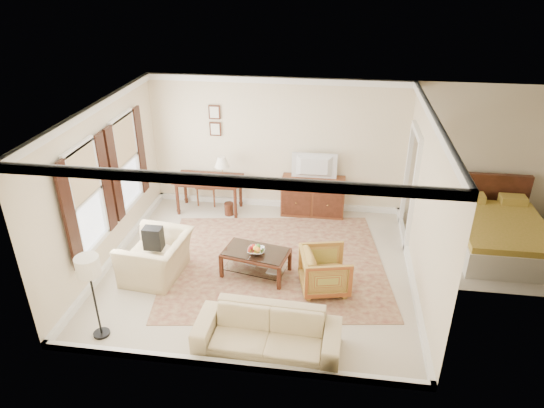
% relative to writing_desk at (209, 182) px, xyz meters
% --- Properties ---
extents(room_shell, '(5.51, 5.01, 2.91)m').
position_rel_writing_desk_xyz_m(room_shell, '(1.44, -2.04, 1.80)').
color(room_shell, beige).
rests_on(room_shell, ground).
extents(annex_bedroom, '(3.00, 2.70, 2.90)m').
position_rel_writing_desk_xyz_m(annex_bedroom, '(5.93, -0.89, -0.34)').
color(annex_bedroom, beige).
rests_on(annex_bedroom, ground).
extents(window_front, '(0.12, 1.56, 1.80)m').
position_rel_writing_desk_xyz_m(window_front, '(-1.26, -2.74, 0.87)').
color(window_front, '#CCB284').
rests_on(window_front, room_shell).
extents(window_rear, '(0.12, 1.56, 1.80)m').
position_rel_writing_desk_xyz_m(window_rear, '(-1.26, -1.14, 0.87)').
color(window_rear, '#CCB284').
rests_on(window_rear, room_shell).
extents(doorway, '(0.10, 1.12, 2.25)m').
position_rel_writing_desk_xyz_m(doorway, '(4.15, -0.54, 0.40)').
color(doorway, white).
rests_on(doorway, room_shell).
extents(rug, '(4.43, 3.95, 0.01)m').
position_rel_writing_desk_xyz_m(rug, '(1.70, -1.87, -0.67)').
color(rug, maroon).
rests_on(rug, room_shell).
extents(writing_desk, '(1.44, 0.72, 0.79)m').
position_rel_writing_desk_xyz_m(writing_desk, '(0.00, 0.00, 0.00)').
color(writing_desk, '#512517').
rests_on(writing_desk, room_shell).
extents(desk_chair, '(0.46, 0.46, 1.05)m').
position_rel_writing_desk_xyz_m(desk_chair, '(-0.13, 0.35, -0.15)').
color(desk_chair, brown).
rests_on(desk_chair, room_shell).
extents(desk_lamp, '(0.32, 0.32, 0.50)m').
position_rel_writing_desk_xyz_m(desk_lamp, '(0.32, 0.00, 0.36)').
color(desk_lamp, silver).
rests_on(desk_lamp, writing_desk).
extents(framed_prints, '(0.25, 0.04, 0.68)m').
position_rel_writing_desk_xyz_m(framed_prints, '(0.10, 0.43, 1.26)').
color(framed_prints, '#512517').
rests_on(framed_prints, room_shell).
extents(sideboard, '(1.35, 0.52, 0.83)m').
position_rel_writing_desk_xyz_m(sideboard, '(2.26, 0.17, -0.26)').
color(sideboard, brown).
rests_on(sideboard, room_shell).
extents(tv, '(0.91, 0.52, 0.12)m').
position_rel_writing_desk_xyz_m(tv, '(2.26, 0.15, 0.61)').
color(tv, black).
rests_on(tv, sideboard).
extents(coffee_table, '(1.23, 0.87, 0.48)m').
position_rel_writing_desk_xyz_m(coffee_table, '(1.42, -2.26, -0.31)').
color(coffee_table, '#512517').
rests_on(coffee_table, room_shell).
extents(fruit_bowl, '(0.42, 0.42, 0.10)m').
position_rel_writing_desk_xyz_m(fruit_bowl, '(1.44, -2.31, -0.15)').
color(fruit_bowl, silver).
rests_on(fruit_bowl, coffee_table).
extents(book_a, '(0.27, 0.15, 0.38)m').
position_rel_writing_desk_xyz_m(book_a, '(1.28, -2.11, -0.49)').
color(book_a, brown).
rests_on(book_a, coffee_table).
extents(book_b, '(0.28, 0.09, 0.38)m').
position_rel_writing_desk_xyz_m(book_b, '(1.66, -2.32, -0.49)').
color(book_b, brown).
rests_on(book_b, coffee_table).
extents(striped_armchair, '(0.88, 0.92, 0.80)m').
position_rel_writing_desk_xyz_m(striped_armchair, '(2.64, -2.52, -0.28)').
color(striped_armchair, '#994A21').
rests_on(striped_armchair, room_shell).
extents(club_armchair, '(0.87, 1.24, 1.02)m').
position_rel_writing_desk_xyz_m(club_armchair, '(-0.29, -2.54, -0.17)').
color(club_armchair, '#CEB38B').
rests_on(club_armchair, room_shell).
extents(backpack, '(0.31, 0.37, 0.40)m').
position_rel_writing_desk_xyz_m(backpack, '(-0.32, -2.50, 0.09)').
color(backpack, black).
rests_on(backpack, club_armchair).
extents(sofa, '(2.09, 0.69, 0.81)m').
position_rel_writing_desk_xyz_m(sofa, '(1.90, -4.06, -0.27)').
color(sofa, '#CEB38B').
rests_on(sofa, room_shell).
extents(floor_lamp, '(0.34, 0.34, 1.37)m').
position_rel_writing_desk_xyz_m(floor_lamp, '(-0.60, -4.13, 0.46)').
color(floor_lamp, black).
rests_on(floor_lamp, room_shell).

